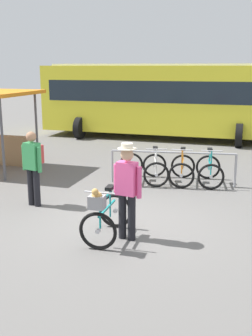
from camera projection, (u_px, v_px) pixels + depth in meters
name	position (u px, v px, depth m)	size (l,w,h in m)	color
ground_plane	(122.00, 224.00, 8.07)	(80.00, 80.00, 0.00)	#605E5B
bike_rack_rail	(173.00, 159.00, 10.57)	(3.19, 0.37, 0.88)	#99999E
racked_bike_red	(129.00, 167.00, 10.98)	(0.78, 1.16, 0.97)	black
racked_bike_white	(155.00, 168.00, 10.88)	(0.89, 1.23, 0.98)	black
racked_bike_orange	(182.00, 169.00, 10.78)	(0.74, 1.15, 0.97)	black
racked_bike_teal	(210.00, 170.00, 10.68)	(0.79, 1.16, 0.97)	black
featured_bicycle	(105.00, 214.00, 7.17)	(0.68, 1.21, 1.09)	black
person_with_featured_bike	(127.00, 188.00, 7.14)	(0.52, 0.32, 1.72)	black
pedestrian_with_backpack	(33.00, 164.00, 8.92)	(0.51, 0.40, 1.64)	black
bus_distant	(162.00, 97.00, 17.34)	(10.12, 3.77, 3.08)	yellow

